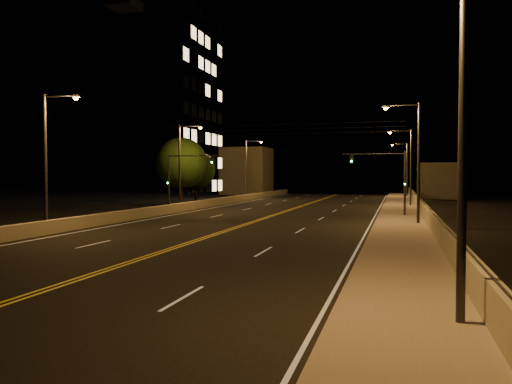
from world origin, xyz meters
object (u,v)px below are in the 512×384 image
(traffic_signal_left, at_px, (180,175))
(streetlight_5, at_px, (182,161))
(streetlight_0, at_px, (449,114))
(streetlight_4, at_px, (49,152))
(tree_1, at_px, (196,170))
(tree_0, at_px, (181,163))
(building_tower, at_px, (125,105))
(streetlight_2, at_px, (408,162))
(traffic_signal_right, at_px, (391,175))
(streetlight_3, at_px, (405,166))
(streetlight_1, at_px, (414,155))
(streetlight_6, at_px, (248,165))

(traffic_signal_left, bearing_deg, streetlight_5, 109.83)
(streetlight_0, bearing_deg, streetlight_4, 147.00)
(traffic_signal_left, height_order, tree_1, tree_1)
(tree_0, bearing_deg, building_tower, 140.10)
(streetlight_2, xyz_separation_m, building_tower, (-38.10, 6.62, 8.50))
(streetlight_5, distance_m, tree_0, 6.68)
(streetlight_4, height_order, tree_1, streetlight_4)
(streetlight_5, bearing_deg, traffic_signal_right, -9.32)
(streetlight_3, distance_m, streetlight_4, 57.94)
(traffic_signal_right, bearing_deg, streetlight_3, 87.61)
(streetlight_1, distance_m, traffic_signal_right, 6.78)
(streetlight_4, relative_size, streetlight_5, 1.00)
(streetlight_3, height_order, traffic_signal_right, streetlight_3)
(streetlight_2, bearing_deg, streetlight_6, 152.02)
(streetlight_0, distance_m, streetlight_3, 67.74)
(streetlight_1, height_order, streetlight_5, same)
(tree_0, bearing_deg, streetlight_6, 80.12)
(streetlight_4, xyz_separation_m, streetlight_6, (0.00, 41.80, 0.00))
(building_tower, xyz_separation_m, tree_1, (12.68, -4.72, -9.28))
(streetlight_3, relative_size, traffic_signal_right, 1.54)
(streetlight_5, distance_m, tree_1, 13.54)
(streetlight_2, xyz_separation_m, streetlight_4, (-21.41, -30.43, 0.00))
(streetlight_5, distance_m, traffic_signal_left, 3.73)
(streetlight_6, distance_m, building_tower, 19.33)
(streetlight_3, bearing_deg, traffic_signal_left, -118.23)
(streetlight_3, height_order, streetlight_6, same)
(streetlight_5, bearing_deg, traffic_signal_left, -70.17)
(streetlight_6, relative_size, tree_1, 1.28)
(streetlight_6, bearing_deg, tree_0, -99.88)
(streetlight_6, distance_m, tree_0, 16.58)
(streetlight_2, bearing_deg, streetlight_3, 90.00)
(streetlight_4, bearing_deg, streetlight_0, -33.00)
(traffic_signal_left, bearing_deg, streetlight_4, -94.16)
(streetlight_4, distance_m, streetlight_6, 41.80)
(streetlight_4, relative_size, tree_0, 1.10)
(streetlight_2, relative_size, streetlight_4, 1.00)
(streetlight_6, bearing_deg, streetlight_0, -68.98)
(building_tower, relative_size, tree_0, 3.63)
(streetlight_3, height_order, streetlight_5, same)
(traffic_signal_left, xyz_separation_m, tree_0, (-4.02, 9.30, 1.34))
(streetlight_4, height_order, traffic_signal_right, streetlight_4)
(streetlight_2, relative_size, tree_1, 1.28)
(streetlight_1, relative_size, tree_0, 1.10)
(streetlight_6, bearing_deg, traffic_signal_left, -87.38)
(traffic_signal_left, bearing_deg, streetlight_3, 61.77)
(building_tower, xyz_separation_m, tree_0, (13.85, -11.58, -8.57))
(streetlight_6, xyz_separation_m, tree_1, (-4.01, -9.47, -0.78))
(tree_0, distance_m, tree_1, 7.00)
(streetlight_0, height_order, traffic_signal_left, streetlight_0)
(streetlight_0, height_order, tree_0, streetlight_0)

